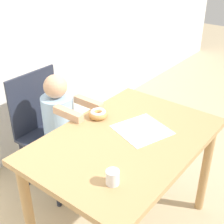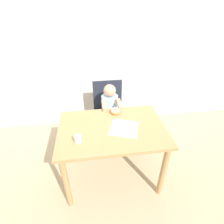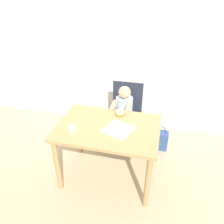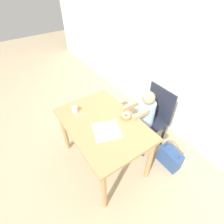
{
  "view_description": "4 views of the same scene",
  "coord_description": "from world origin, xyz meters",
  "px_view_note": "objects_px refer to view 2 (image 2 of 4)",
  "views": [
    {
      "loc": [
        -1.22,
        -0.85,
        1.74
      ],
      "look_at": [
        0.02,
        0.12,
        0.87
      ],
      "focal_mm": 50.0,
      "sensor_mm": 36.0,
      "label": 1
    },
    {
      "loc": [
        -0.2,
        -1.44,
        1.88
      ],
      "look_at": [
        0.02,
        0.12,
        0.87
      ],
      "focal_mm": 28.0,
      "sensor_mm": 36.0,
      "label": 2
    },
    {
      "loc": [
        0.51,
        -1.9,
        2.12
      ],
      "look_at": [
        0.02,
        0.12,
        0.87
      ],
      "focal_mm": 35.0,
      "sensor_mm": 36.0,
      "label": 3
    },
    {
      "loc": [
        1.21,
        -0.72,
        2.15
      ],
      "look_at": [
        0.02,
        0.12,
        0.87
      ],
      "focal_mm": 28.0,
      "sensor_mm": 36.0,
      "label": 4
    }
  ],
  "objects_px": {
    "child_figure": "(110,115)",
    "handbag": "(140,128)",
    "chair": "(109,111)",
    "cup": "(78,139)",
    "donut": "(115,111)"
  },
  "relations": [
    {
      "from": "cup",
      "to": "child_figure",
      "type": "bearing_deg",
      "value": 63.03
    },
    {
      "from": "child_figure",
      "to": "handbag",
      "type": "xyz_separation_m",
      "value": [
        0.49,
        0.07,
        -0.34
      ]
    },
    {
      "from": "chair",
      "to": "handbag",
      "type": "bearing_deg",
      "value": -7.71
    },
    {
      "from": "child_figure",
      "to": "handbag",
      "type": "distance_m",
      "value": 0.6
    },
    {
      "from": "child_figure",
      "to": "donut",
      "type": "distance_m",
      "value": 0.46
    },
    {
      "from": "donut",
      "to": "handbag",
      "type": "xyz_separation_m",
      "value": [
        0.47,
        0.42,
        -0.63
      ]
    },
    {
      "from": "child_figure",
      "to": "handbag",
      "type": "relative_size",
      "value": 2.39
    },
    {
      "from": "child_figure",
      "to": "donut",
      "type": "height_order",
      "value": "child_figure"
    },
    {
      "from": "child_figure",
      "to": "cup",
      "type": "bearing_deg",
      "value": -116.97
    },
    {
      "from": "donut",
      "to": "cup",
      "type": "distance_m",
      "value": 0.62
    },
    {
      "from": "child_figure",
      "to": "cup",
      "type": "height_order",
      "value": "child_figure"
    },
    {
      "from": "donut",
      "to": "handbag",
      "type": "bearing_deg",
      "value": 41.67
    },
    {
      "from": "chair",
      "to": "cup",
      "type": "relative_size",
      "value": 12.37
    },
    {
      "from": "chair",
      "to": "cup",
      "type": "height_order",
      "value": "chair"
    },
    {
      "from": "chair",
      "to": "child_figure",
      "type": "distance_m",
      "value": 0.13
    }
  ]
}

